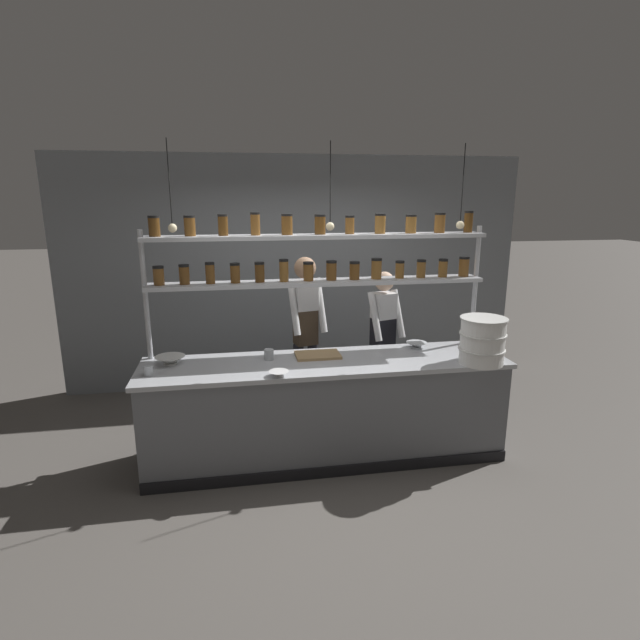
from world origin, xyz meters
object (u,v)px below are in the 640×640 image
object	(u,v)px
container_stack	(482,341)
prep_bowl_near_left	(279,374)
chef_center	(383,336)
serving_cup_by_board	(149,370)
chef_left	(306,328)
serving_cup_front	(269,354)
cutting_board	(318,355)
prep_bowl_center_back	(170,360)
spice_shelf_unit	(320,262)
prep_bowl_center_front	(416,345)

from	to	relation	value
container_stack	prep_bowl_near_left	bearing A→B (deg)	-179.02
chef_center	serving_cup_by_board	world-z (taller)	chef_center
chef_left	container_stack	xyz separation A→B (m)	(1.37, -1.10, 0.11)
serving_cup_front	container_stack	bearing A→B (deg)	-12.69
cutting_board	serving_cup_by_board	bearing A→B (deg)	-170.08
serving_cup_by_board	prep_bowl_near_left	bearing A→B (deg)	-11.30
prep_bowl_center_back	serving_cup_by_board	bearing A→B (deg)	-118.75
prep_bowl_center_back	chef_left	bearing A→B (deg)	27.69
prep_bowl_near_left	spice_shelf_unit	bearing A→B (deg)	55.48
container_stack	serving_cup_front	distance (m)	1.85
container_stack	prep_bowl_center_front	bearing A→B (deg)	126.74
container_stack	prep_bowl_near_left	xyz separation A→B (m)	(-1.75, -0.03, -0.18)
prep_bowl_center_front	serving_cup_front	bearing A→B (deg)	-175.29
prep_bowl_near_left	prep_bowl_center_back	xyz separation A→B (m)	(-0.89, 0.46, 0.01)
spice_shelf_unit	container_stack	bearing A→B (deg)	-25.36
prep_bowl_center_front	serving_cup_by_board	bearing A→B (deg)	-171.81
spice_shelf_unit	chef_left	size ratio (longest dim) A/B	1.78
prep_bowl_near_left	chef_center	bearing A→B (deg)	42.26
spice_shelf_unit	prep_bowl_center_back	distance (m)	1.57
chef_center	prep_bowl_center_front	world-z (taller)	chef_center
chef_left	serving_cup_by_board	size ratio (longest dim) A/B	21.34
chef_left	container_stack	size ratio (longest dim) A/B	4.29
serving_cup_by_board	spice_shelf_unit	bearing A→B (deg)	16.65
prep_bowl_center_front	chef_center	bearing A→B (deg)	107.41
prep_bowl_center_back	container_stack	bearing A→B (deg)	-9.25
chef_left	prep_bowl_center_front	world-z (taller)	chef_left
container_stack	prep_bowl_center_back	world-z (taller)	container_stack
container_stack	prep_bowl_near_left	world-z (taller)	container_stack
container_stack	chef_center	bearing A→B (deg)	117.80
chef_left	prep_bowl_center_front	bearing A→B (deg)	-43.51
spice_shelf_unit	chef_left	world-z (taller)	spice_shelf_unit
spice_shelf_unit	prep_bowl_center_back	xyz separation A→B (m)	(-1.34, -0.19, -0.79)
prep_bowl_near_left	serving_cup_by_board	xyz separation A→B (m)	(-1.03, 0.21, 0.02)
chef_center	prep_bowl_near_left	distance (m)	1.62
spice_shelf_unit	serving_cup_by_board	size ratio (longest dim) A/B	38.04
cutting_board	serving_cup_by_board	world-z (taller)	serving_cup_by_board
chef_left	cutting_board	world-z (taller)	chef_left
chef_left	cutting_board	distance (m)	0.68
container_stack	prep_bowl_center_front	world-z (taller)	container_stack
container_stack	serving_cup_by_board	size ratio (longest dim) A/B	4.97
cutting_board	prep_bowl_center_front	xyz separation A→B (m)	(0.97, 0.10, 0.01)
chef_center	prep_bowl_center_front	size ratio (longest dim) A/B	7.97
container_stack	serving_cup_front	size ratio (longest dim) A/B	4.24
spice_shelf_unit	chef_left	xyz separation A→B (m)	(-0.07, 0.48, -0.74)
container_stack	cutting_board	bearing A→B (deg)	162.60
spice_shelf_unit	serving_cup_front	distance (m)	0.95
container_stack	prep_bowl_center_front	size ratio (longest dim) A/B	2.05
prep_bowl_center_front	serving_cup_front	distance (m)	1.42
container_stack	serving_cup_front	bearing A→B (deg)	167.31
spice_shelf_unit	container_stack	world-z (taller)	spice_shelf_unit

